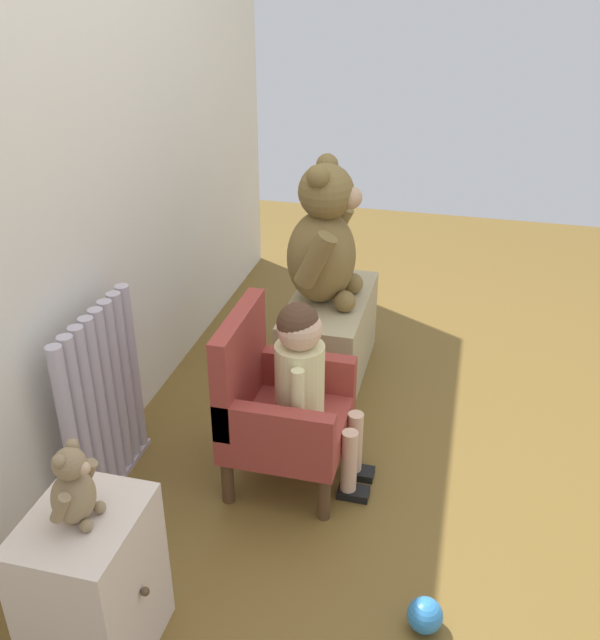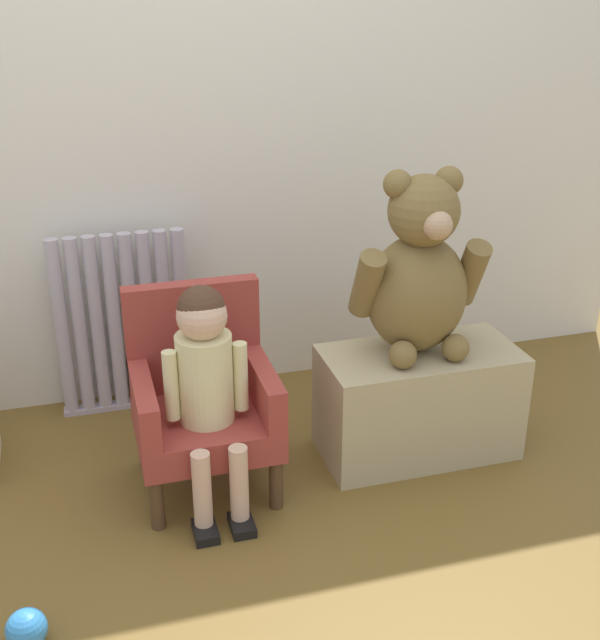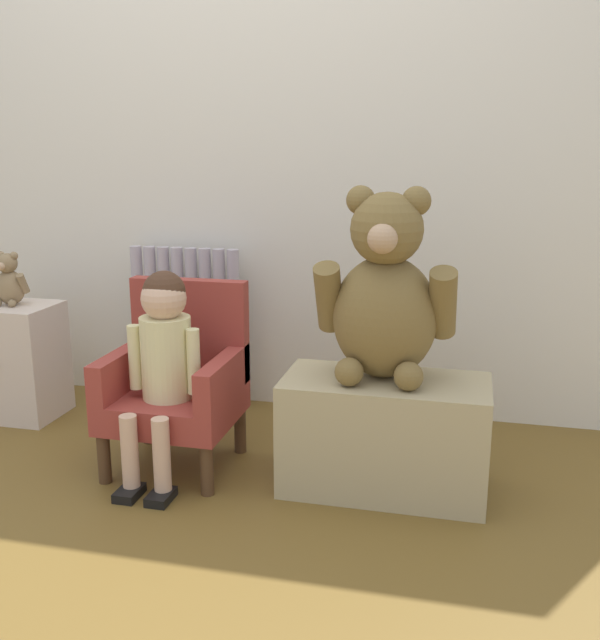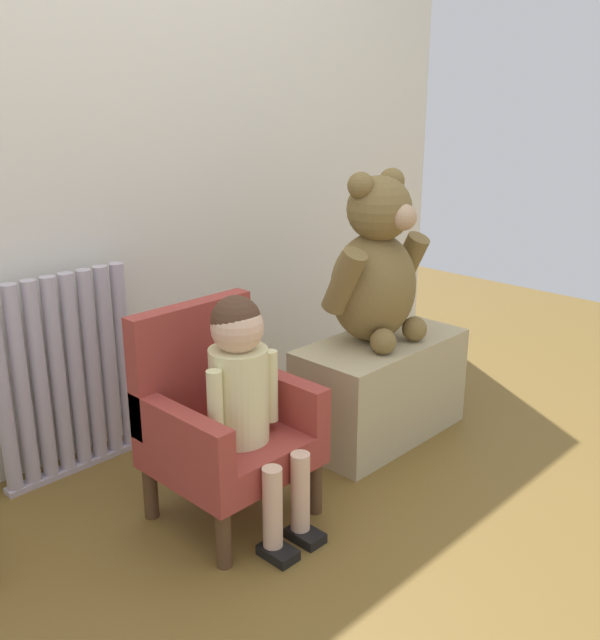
# 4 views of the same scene
# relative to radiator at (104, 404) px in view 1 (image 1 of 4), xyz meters

# --- Properties ---
(ground_plane) EXTENTS (6.00, 6.00, 0.00)m
(ground_plane) POSITION_rel_radiator_xyz_m (0.24, -1.11, -0.34)
(ground_plane) COLOR brown
(back_wall) EXTENTS (3.80, 0.05, 2.40)m
(back_wall) POSITION_rel_radiator_xyz_m (0.24, 0.13, 0.86)
(back_wall) COLOR silver
(back_wall) RESTS_ON ground_plane
(radiator) EXTENTS (0.50, 0.05, 0.69)m
(radiator) POSITION_rel_radiator_xyz_m (0.00, 0.00, 0.00)
(radiator) COLOR #B5ABB8
(radiator) RESTS_ON ground_plane
(small_dresser) EXTENTS (0.34, 0.30, 0.47)m
(small_dresser) POSITION_rel_radiator_xyz_m (-0.64, -0.29, -0.10)
(small_dresser) COLOR beige
(small_dresser) RESTS_ON ground_plane
(child_armchair) EXTENTS (0.43, 0.40, 0.64)m
(child_armchair) POSITION_rel_radiator_xyz_m (0.19, -0.55, -0.04)
(child_armchair) COLOR #95362E
(child_armchair) RESTS_ON ground_plane
(child_figure) EXTENTS (0.25, 0.35, 0.71)m
(child_figure) POSITION_rel_radiator_xyz_m (0.19, -0.66, 0.11)
(child_figure) COLOR beige
(child_figure) RESTS_ON ground_plane
(low_bench) EXTENTS (0.66, 0.33, 0.38)m
(low_bench) POSITION_rel_radiator_xyz_m (0.93, -0.59, -0.15)
(low_bench) COLOR tan
(low_bench) RESTS_ON ground_plane
(large_teddy_bear) EXTENTS (0.44, 0.31, 0.61)m
(large_teddy_bear) POSITION_rel_radiator_xyz_m (0.91, -0.56, 0.30)
(large_teddy_bear) COLOR brown
(large_teddy_bear) RESTS_ON low_bench
(small_teddy_bear) EXTENTS (0.16, 0.11, 0.22)m
(small_teddy_bear) POSITION_rel_radiator_xyz_m (-0.64, -0.29, 0.23)
(small_teddy_bear) COLOR #89714F
(small_teddy_bear) RESTS_ON small_dresser
(toy_ball) EXTENTS (0.10, 0.10, 0.10)m
(toy_ball) POSITION_rel_radiator_xyz_m (-0.35, -1.14, -0.29)
(toy_ball) COLOR #317FC7
(toy_ball) RESTS_ON ground_plane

